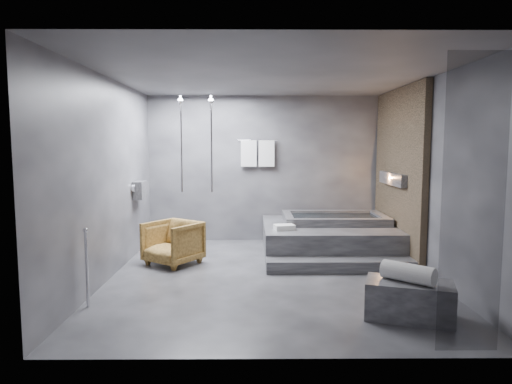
{
  "coord_description": "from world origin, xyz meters",
  "views": [
    {
      "loc": [
        -0.25,
        -6.32,
        1.87
      ],
      "look_at": [
        -0.2,
        0.3,
        1.18
      ],
      "focal_mm": 32.0,
      "sensor_mm": 36.0,
      "label": 1
    }
  ],
  "objects": [
    {
      "name": "tub_deck",
      "position": [
        1.05,
        1.45,
        0.25
      ],
      "size": [
        2.2,
        2.0,
        0.5
      ],
      "primitive_type": "cube",
      "color": "#2F2F31",
      "rests_on": "ground"
    },
    {
      "name": "rolled_towel",
      "position": [
        1.41,
        -1.59,
        0.51
      ],
      "size": [
        0.55,
        0.53,
        0.2
      ],
      "primitive_type": "cylinder",
      "rotation": [
        0.0,
        1.57,
        -0.74
      ],
      "color": "silver",
      "rests_on": "concrete_bench"
    },
    {
      "name": "deck_towel",
      "position": [
        0.26,
        0.93,
        0.54
      ],
      "size": [
        0.35,
        0.29,
        0.08
      ],
      "primitive_type": "cube",
      "rotation": [
        0.0,
        0.0,
        0.21
      ],
      "color": "silver",
      "rests_on": "tub_deck"
    },
    {
      "name": "driftwood_chair",
      "position": [
        -1.5,
        0.7,
        0.34
      ],
      "size": [
        1.03,
        1.03,
        0.68
      ],
      "primitive_type": "imported",
      "rotation": [
        0.0,
        0.0,
        -0.62
      ],
      "color": "#4F3513",
      "rests_on": "ground"
    },
    {
      "name": "tub_step",
      "position": [
        1.05,
        0.27,
        0.09
      ],
      "size": [
        2.2,
        0.36,
        0.18
      ],
      "primitive_type": "cube",
      "color": "#2F2F31",
      "rests_on": "ground"
    },
    {
      "name": "room",
      "position": [
        0.4,
        0.24,
        1.73
      ],
      "size": [
        5.0,
        5.04,
        2.82
      ],
      "color": "#2A2A2D",
      "rests_on": "ground"
    },
    {
      "name": "concrete_bench",
      "position": [
        1.44,
        -1.57,
        0.2
      ],
      "size": [
        1.01,
        0.75,
        0.41
      ],
      "primitive_type": "cube",
      "rotation": [
        0.0,
        0.0,
        -0.32
      ],
      "color": "#343437",
      "rests_on": "ground"
    }
  ]
}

